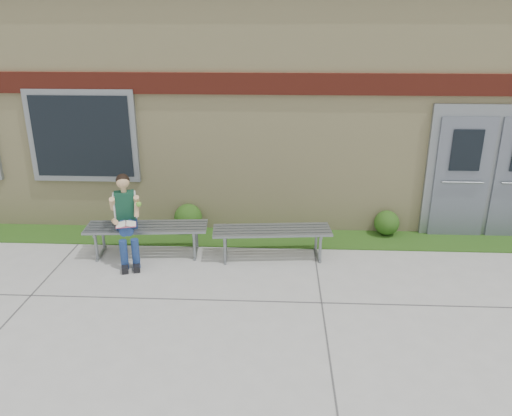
{
  "coord_description": "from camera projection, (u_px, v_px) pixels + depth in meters",
  "views": [
    {
      "loc": [
        0.4,
        -5.37,
        3.53
      ],
      "look_at": [
        0.06,
        1.7,
        0.9
      ],
      "focal_mm": 35.0,
      "sensor_mm": 36.0,
      "label": 1
    }
  ],
  "objects": [
    {
      "name": "ground",
      "position": [
        245.0,
        322.0,
        6.28
      ],
      "size": [
        80.0,
        80.0,
        0.0
      ],
      "primitive_type": "plane",
      "color": "#9E9E99",
      "rests_on": "ground"
    },
    {
      "name": "grass_strip",
      "position": [
        255.0,
        238.0,
        8.71
      ],
      "size": [
        16.0,
        0.8,
        0.02
      ],
      "primitive_type": "cube",
      "color": "#204311",
      "rests_on": "ground"
    },
    {
      "name": "school_building",
      "position": [
        263.0,
        91.0,
        11.15
      ],
      "size": [
        16.2,
        6.22,
        4.2
      ],
      "color": "beige",
      "rests_on": "ground"
    },
    {
      "name": "bench_left",
      "position": [
        147.0,
        232.0,
        7.98
      ],
      "size": [
        1.95,
        0.69,
        0.5
      ],
      "rotation": [
        0.0,
        0.0,
        0.08
      ],
      "color": "slate",
      "rests_on": "ground"
    },
    {
      "name": "bench_right",
      "position": [
        272.0,
        236.0,
        7.89
      ],
      "size": [
        1.89,
        0.68,
        0.48
      ],
      "rotation": [
        0.0,
        0.0,
        0.09
      ],
      "color": "slate",
      "rests_on": "ground"
    },
    {
      "name": "girl",
      "position": [
        126.0,
        216.0,
        7.68
      ],
      "size": [
        0.56,
        0.83,
        1.38
      ],
      "rotation": [
        0.0,
        0.0,
        0.28
      ],
      "color": "navy",
      "rests_on": "ground"
    },
    {
      "name": "shrub_mid",
      "position": [
        188.0,
        218.0,
        8.91
      ],
      "size": [
        0.5,
        0.5,
        0.5
      ],
      "primitive_type": "sphere",
      "color": "#204311",
      "rests_on": "grass_strip"
    },
    {
      "name": "shrub_east",
      "position": [
        387.0,
        223.0,
        8.76
      ],
      "size": [
        0.43,
        0.43,
        0.43
      ],
      "primitive_type": "sphere",
      "color": "#204311",
      "rests_on": "grass_strip"
    }
  ]
}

